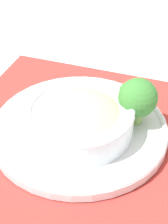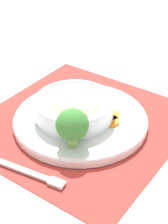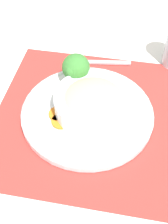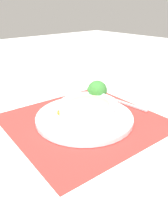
{
  "view_description": "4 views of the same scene",
  "coord_description": "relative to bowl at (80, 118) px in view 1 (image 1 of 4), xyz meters",
  "views": [
    {
      "loc": [
        0.14,
        -0.48,
        0.45
      ],
      "look_at": [
        0.0,
        0.01,
        0.04
      ],
      "focal_mm": 60.0,
      "sensor_mm": 36.0,
      "label": 1
    },
    {
      "loc": [
        0.6,
        0.38,
        0.52
      ],
      "look_at": [
        0.02,
        0.02,
        0.05
      ],
      "focal_mm": 60.0,
      "sensor_mm": 36.0,
      "label": 2
    },
    {
      "loc": [
        -0.49,
        -0.05,
        0.57
      ],
      "look_at": [
        -0.02,
        0.01,
        0.03
      ],
      "focal_mm": 50.0,
      "sensor_mm": 36.0,
      "label": 3
    },
    {
      "loc": [
        -0.41,
        -0.47,
        0.34
      ],
      "look_at": [
        -0.01,
        -0.01,
        0.04
      ],
      "focal_mm": 35.0,
      "sensor_mm": 36.0,
      "label": 4
    }
  ],
  "objects": [
    {
      "name": "ground_plane",
      "position": [
        -0.01,
        0.01,
        -0.05
      ],
      "size": [
        4.0,
        4.0,
        0.0
      ],
      "primitive_type": "plane",
      "color": "white"
    },
    {
      "name": "broccoli_floret",
      "position": [
        0.09,
        0.05,
        0.02
      ],
      "size": [
        0.07,
        0.07,
        0.09
      ],
      "color": "#84AD5B",
      "rests_on": "plate"
    },
    {
      "name": "carrot_slice_near",
      "position": [
        -0.02,
        0.08,
        -0.03
      ],
      "size": [
        0.05,
        0.05,
        0.01
      ],
      "color": "orange",
      "rests_on": "plate"
    },
    {
      "name": "plate",
      "position": [
        -0.01,
        0.01,
        -0.03
      ],
      "size": [
        0.31,
        0.31,
        0.02
      ],
      "color": "silver",
      "rests_on": "placemat"
    },
    {
      "name": "placemat",
      "position": [
        -0.01,
        0.01,
        -0.05
      ],
      "size": [
        0.49,
        0.47,
        0.0
      ],
      "color": "#B2332D",
      "rests_on": "ground_plane"
    },
    {
      "name": "bowl",
      "position": [
        0.0,
        0.0,
        0.0
      ],
      "size": [
        0.18,
        0.18,
        0.06
      ],
      "color": "silver",
      "rests_on": "plate"
    },
    {
      "name": "carrot_slice_middle",
      "position": [
        -0.04,
        0.07,
        -0.03
      ],
      "size": [
        0.05,
        0.05,
        0.01
      ],
      "color": "orange",
      "rests_on": "plate"
    }
  ]
}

